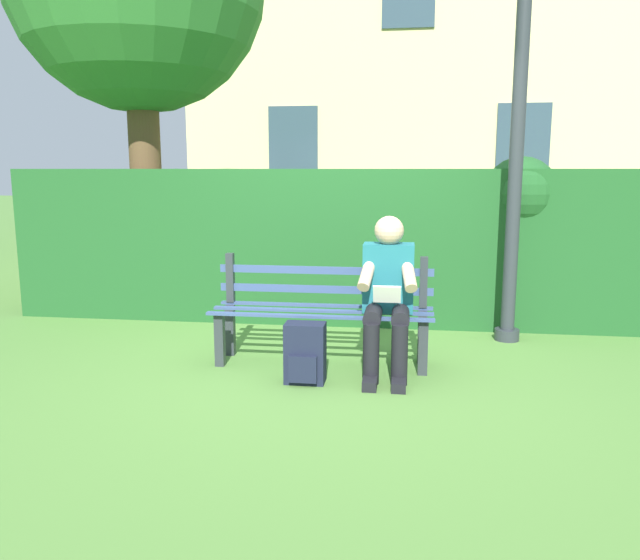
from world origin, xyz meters
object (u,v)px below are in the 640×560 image
park_bench (323,311)px  backpack (305,354)px  person_seated (388,291)px  lamp_post (518,127)px

park_bench → backpack: park_bench is taller
person_seated → backpack: person_seated is taller
lamp_post → park_bench: bearing=29.3°
backpack → park_bench: bearing=-96.9°
person_seated → lamp_post: (-1.04, -1.03, 1.24)m
backpack → lamp_post: size_ratio=0.14×
park_bench → lamp_post: (-1.55, -0.87, 1.45)m
person_seated → backpack: bearing=30.8°
person_seated → lamp_post: bearing=-135.3°
lamp_post → person_seated: bearing=44.7°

